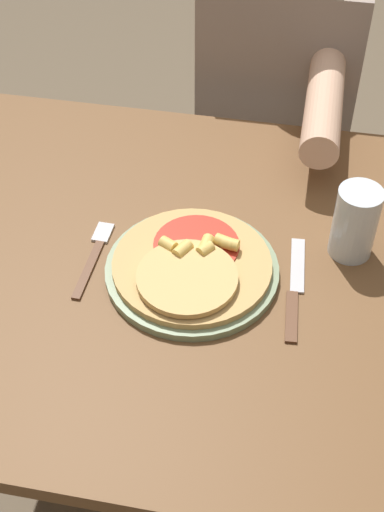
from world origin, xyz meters
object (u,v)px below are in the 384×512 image
(pizza, at_px, (192,265))
(drinking_glass, at_px, (355,222))
(knife, at_px, (295,290))
(dining_table, at_px, (184,311))
(plate, at_px, (192,270))
(person_diner, at_px, (277,101))
(fork, at_px, (95,254))

(pizza, xyz_separation_m, drinking_glass, (0.25, 0.10, 0.04))
(knife, distance_m, drinking_glass, 0.15)
(dining_table, relative_size, plate, 3.96)
(pizza, height_order, person_diner, person_diner)
(fork, bearing_deg, person_diner, 68.83)
(pizza, height_order, knife, pizza)
(plate, bearing_deg, pizza, -81.86)
(plate, bearing_deg, knife, -2.33)
(drinking_glass, bearing_deg, plate, -158.07)
(plate, distance_m, fork, 0.17)
(dining_table, height_order, fork, fork)
(fork, xyz_separation_m, person_diner, (0.24, 0.63, -0.08))
(dining_table, bearing_deg, knife, -7.99)
(plate, height_order, drinking_glass, drinking_glass)
(plate, relative_size, pizza, 1.09)
(drinking_glass, relative_size, person_diner, 0.11)
(pizza, distance_m, knife, 0.17)
(plate, height_order, fork, plate)
(fork, bearing_deg, drinking_glass, 12.12)
(plate, xyz_separation_m, pizza, (0.00, -0.01, 0.02))
(person_diner, bearing_deg, knife, -82.26)
(dining_table, xyz_separation_m, pizza, (0.02, -0.02, 0.15))
(knife, relative_size, person_diner, 0.19)
(plate, height_order, pizza, pizza)
(knife, bearing_deg, drinking_glass, 52.64)
(fork, height_order, person_diner, person_diner)
(pizza, height_order, fork, pizza)
(pizza, relative_size, drinking_glass, 2.01)
(plate, relative_size, knife, 1.27)
(plate, bearing_deg, dining_table, 132.58)
(fork, distance_m, person_diner, 0.68)
(dining_table, bearing_deg, plate, -47.42)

